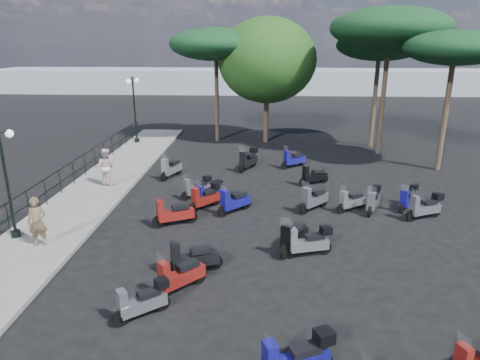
{
  "coord_description": "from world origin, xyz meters",
  "views": [
    {
      "loc": [
        1.08,
        -14.07,
        6.64
      ],
      "look_at": [
        0.23,
        2.6,
        1.2
      ],
      "focal_mm": 32.0,
      "sensor_mm": 36.0,
      "label": 1
    }
  ],
  "objects_px": {
    "scooter_13": "(308,242)",
    "pine_2": "(216,44)",
    "scooter_22": "(293,160)",
    "pine_0": "(380,46)",
    "pine_3": "(455,48)",
    "scooter_10": "(248,160)",
    "scooter_1": "(142,302)",
    "scooter_4": "(197,188)",
    "scooter_8": "(174,214)",
    "woman": "(37,222)",
    "scooter_16": "(313,176)",
    "scooter_3": "(206,197)",
    "scooter_7": "(193,259)",
    "pedestrian_far": "(106,167)",
    "scooter_5": "(171,169)",
    "scooter_20": "(351,202)",
    "scooter_26": "(425,207)",
    "scooter_2": "(180,276)",
    "scooter_15": "(314,199)",
    "lamp_post_2": "(134,105)",
    "scooter_19": "(293,238)",
    "scooter_21": "(373,201)",
    "scooter_25": "(408,199)",
    "broadleaf_tree": "(267,61)",
    "scooter_12": "(296,360)",
    "pine_1": "(390,28)",
    "scooter_14": "(234,202)",
    "lamp_post_1": "(6,177)",
    "scooter_9": "(209,195)"
  },
  "relations": [
    {
      "from": "scooter_7",
      "to": "pine_3",
      "type": "distance_m",
      "value": 17.3
    },
    {
      "from": "scooter_16",
      "to": "pine_2",
      "type": "distance_m",
      "value": 12.48
    },
    {
      "from": "scooter_10",
      "to": "scooter_13",
      "type": "relative_size",
      "value": 1.04
    },
    {
      "from": "scooter_3",
      "to": "scooter_21",
      "type": "bearing_deg",
      "value": -138.7
    },
    {
      "from": "pedestrian_far",
      "to": "scooter_22",
      "type": "bearing_deg",
      "value": -146.85
    },
    {
      "from": "scooter_26",
      "to": "pine_2",
      "type": "relative_size",
      "value": 0.21
    },
    {
      "from": "scooter_14",
      "to": "pine_0",
      "type": "xyz_separation_m",
      "value": [
        8.27,
        11.99,
        5.88
      ]
    },
    {
      "from": "scooter_5",
      "to": "scooter_10",
      "type": "height_order",
      "value": "scooter_10"
    },
    {
      "from": "scooter_19",
      "to": "pine_2",
      "type": "height_order",
      "value": "pine_2"
    },
    {
      "from": "scooter_5",
      "to": "scooter_8",
      "type": "xyz_separation_m",
      "value": [
        1.31,
        -5.87,
        -0.0
      ]
    },
    {
      "from": "pine_3",
      "to": "scooter_10",
      "type": "bearing_deg",
      "value": -177.02
    },
    {
      "from": "scooter_15",
      "to": "scooter_16",
      "type": "xyz_separation_m",
      "value": [
        0.36,
        3.33,
        -0.04
      ]
    },
    {
      "from": "scooter_7",
      "to": "scooter_8",
      "type": "distance_m",
      "value": 3.67
    },
    {
      "from": "woman",
      "to": "broadleaf_tree",
      "type": "height_order",
      "value": "broadleaf_tree"
    },
    {
      "from": "scooter_14",
      "to": "woman",
      "type": "bearing_deg",
      "value": 74.69
    },
    {
      "from": "scooter_3",
      "to": "broadleaf_tree",
      "type": "xyz_separation_m",
      "value": [
        2.56,
        12.6,
        4.92
      ]
    },
    {
      "from": "scooter_13",
      "to": "scooter_1",
      "type": "bearing_deg",
      "value": 111.94
    },
    {
      "from": "scooter_2",
      "to": "pine_3",
      "type": "height_order",
      "value": "pine_3"
    },
    {
      "from": "lamp_post_2",
      "to": "pine_0",
      "type": "distance_m",
      "value": 16.04
    },
    {
      "from": "pedestrian_far",
      "to": "scooter_5",
      "type": "xyz_separation_m",
      "value": [
        2.7,
        1.67,
        -0.55
      ]
    },
    {
      "from": "scooter_10",
      "to": "scooter_22",
      "type": "bearing_deg",
      "value": -142.46
    },
    {
      "from": "scooter_4",
      "to": "scooter_8",
      "type": "relative_size",
      "value": 0.79
    },
    {
      "from": "scooter_16",
      "to": "woman",
      "type": "bearing_deg",
      "value": 99.94
    },
    {
      "from": "scooter_14",
      "to": "scooter_5",
      "type": "bearing_deg",
      "value": -6.88
    },
    {
      "from": "scooter_13",
      "to": "pine_2",
      "type": "distance_m",
      "value": 18.32
    },
    {
      "from": "scooter_2",
      "to": "scooter_19",
      "type": "relative_size",
      "value": 0.86
    },
    {
      "from": "scooter_15",
      "to": "scooter_19",
      "type": "distance_m",
      "value": 3.8
    },
    {
      "from": "scooter_14",
      "to": "scooter_15",
      "type": "distance_m",
      "value": 3.26
    },
    {
      "from": "scooter_2",
      "to": "scooter_15",
      "type": "distance_m",
      "value": 7.59
    },
    {
      "from": "woman",
      "to": "scooter_16",
      "type": "relative_size",
      "value": 1.15
    },
    {
      "from": "scooter_7",
      "to": "scooter_4",
      "type": "bearing_deg",
      "value": -16.58
    },
    {
      "from": "scooter_22",
      "to": "pine_0",
      "type": "height_order",
      "value": "pine_0"
    },
    {
      "from": "scooter_12",
      "to": "scooter_19",
      "type": "bearing_deg",
      "value": -27.49
    },
    {
      "from": "lamp_post_1",
      "to": "scooter_15",
      "type": "distance_m",
      "value": 11.32
    },
    {
      "from": "broadleaf_tree",
      "to": "scooter_1",
      "type": "bearing_deg",
      "value": -99.1
    },
    {
      "from": "scooter_20",
      "to": "scooter_7",
      "type": "bearing_deg",
      "value": 99.87
    },
    {
      "from": "scooter_22",
      "to": "scooter_25",
      "type": "xyz_separation_m",
      "value": [
        4.31,
        -5.88,
        0.0
      ]
    },
    {
      "from": "lamp_post_2",
      "to": "pine_3",
      "type": "relative_size",
      "value": 0.6
    },
    {
      "from": "pedestrian_far",
      "to": "scooter_20",
      "type": "bearing_deg",
      "value": 177.83
    },
    {
      "from": "scooter_5",
      "to": "scooter_21",
      "type": "height_order",
      "value": "scooter_5"
    },
    {
      "from": "scooter_1",
      "to": "scooter_4",
      "type": "bearing_deg",
      "value": -38.94
    },
    {
      "from": "pedestrian_far",
      "to": "scooter_26",
      "type": "relative_size",
      "value": 1.14
    },
    {
      "from": "scooter_2",
      "to": "scooter_5",
      "type": "distance_m",
      "value": 10.55
    },
    {
      "from": "scooter_9",
      "to": "scooter_19",
      "type": "bearing_deg",
      "value": 166.3
    },
    {
      "from": "scooter_10",
      "to": "pine_1",
      "type": "distance_m",
      "value": 11.15
    },
    {
      "from": "scooter_21",
      "to": "broadleaf_tree",
      "type": "relative_size",
      "value": 0.18
    },
    {
      "from": "scooter_26",
      "to": "scooter_15",
      "type": "bearing_deg",
      "value": 56.71
    },
    {
      "from": "scooter_13",
      "to": "scooter_21",
      "type": "height_order",
      "value": "scooter_13"
    },
    {
      "from": "scooter_3",
      "to": "pine_3",
      "type": "height_order",
      "value": "pine_3"
    },
    {
      "from": "scooter_12",
      "to": "scooter_22",
      "type": "xyz_separation_m",
      "value": [
        1.01,
        15.61,
        -0.08
      ]
    }
  ]
}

